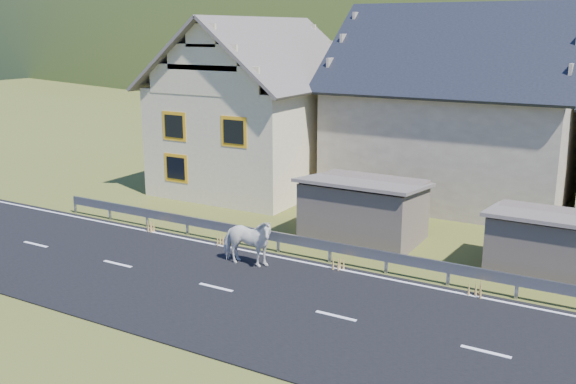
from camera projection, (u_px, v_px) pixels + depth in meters
The scene contains 10 objects.
ground at pixel (336, 317), 17.38m from camera, with size 160.00×160.00×0.00m, color #4E511C.
road at pixel (336, 317), 17.37m from camera, with size 60.00×7.00×0.04m, color black.
lane_markings at pixel (336, 316), 17.37m from camera, with size 60.00×6.60×0.01m, color silver.
guardrail at pixel (386, 257), 20.34m from camera, with size 28.10×0.09×0.75m.
shed_left at pixel (364, 211), 23.54m from camera, with size 4.30×3.30×2.40m, color #675A4D.
shed_right at pixel (550, 246), 20.02m from camera, with size 3.80×2.90×2.20m, color #675A4D.
house_cream at pixel (259, 97), 31.20m from camera, with size 7.80×9.80×8.30m.
house_stone_a at pixel (460, 95), 29.33m from camera, with size 10.80×9.80×8.90m.
conifer_patch at pixel (326, 37), 134.88m from camera, with size 76.00×50.00×28.00m, color black.
horse at pixel (247, 242), 20.89m from camera, with size 1.95×0.89×1.65m, color white.
Camera 1 is at (6.80, -14.53, 7.60)m, focal length 40.00 mm.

